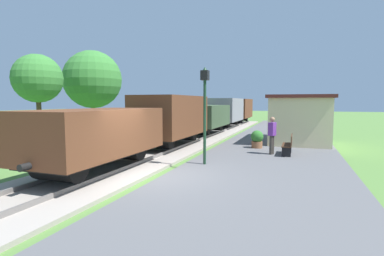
% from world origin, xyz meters
% --- Properties ---
extents(ground_plane, '(160.00, 160.00, 0.00)m').
position_xyz_m(ground_plane, '(0.00, 0.00, 0.00)').
color(ground_plane, '#517A38').
extents(platform_slab, '(6.00, 60.00, 0.25)m').
position_xyz_m(platform_slab, '(3.20, 0.00, 0.12)').
color(platform_slab, '#565659').
rests_on(platform_slab, ground).
extents(track_ballast, '(3.80, 60.00, 0.12)m').
position_xyz_m(track_ballast, '(-2.40, 0.00, 0.06)').
color(track_ballast, '#9E9389').
rests_on(track_ballast, ground).
extents(rail_near, '(0.07, 60.00, 0.14)m').
position_xyz_m(rail_near, '(-1.68, 0.00, 0.19)').
color(rail_near, slate).
rests_on(rail_near, track_ballast).
extents(rail_far, '(0.07, 60.00, 0.14)m').
position_xyz_m(rail_far, '(-3.12, 0.00, 0.19)').
color(rail_far, slate).
rests_on(rail_far, track_ballast).
extents(freight_train, '(2.50, 32.60, 2.72)m').
position_xyz_m(freight_train, '(-2.40, 13.96, 1.58)').
color(freight_train, brown).
rests_on(freight_train, rail_near).
extents(station_hut, '(3.50, 5.80, 2.78)m').
position_xyz_m(station_hut, '(4.40, 10.44, 1.65)').
color(station_hut, beige).
rests_on(station_hut, platform_slab).
extents(bench_near_hut, '(0.42, 1.50, 0.91)m').
position_xyz_m(bench_near_hut, '(3.96, 5.41, 0.72)').
color(bench_near_hut, '#422819').
rests_on(bench_near_hut, platform_slab).
extents(bench_down_platform, '(0.42, 1.50, 0.91)m').
position_xyz_m(bench_down_platform, '(3.96, 15.89, 0.72)').
color(bench_down_platform, '#422819').
rests_on(bench_down_platform, platform_slab).
extents(person_waiting, '(0.35, 0.44, 1.71)m').
position_xyz_m(person_waiting, '(3.23, 5.27, 1.18)').
color(person_waiting, '#38332D').
rests_on(person_waiting, platform_slab).
extents(potted_planter, '(0.64, 0.64, 0.92)m').
position_xyz_m(potted_planter, '(2.35, 6.92, 0.72)').
color(potted_planter, brown).
rests_on(potted_planter, platform_slab).
extents(lamp_post_near, '(0.28, 0.28, 3.70)m').
position_xyz_m(lamp_post_near, '(0.99, 2.17, 2.80)').
color(lamp_post_near, '#193823').
rests_on(lamp_post_near, platform_slab).
extents(tree_trackside_mid, '(2.85, 2.85, 5.44)m').
position_xyz_m(tree_trackside_mid, '(-10.22, 4.88, 3.99)').
color(tree_trackside_mid, '#4C3823').
rests_on(tree_trackside_mid, ground).
extents(tree_trackside_far, '(4.31, 4.31, 6.47)m').
position_xyz_m(tree_trackside_far, '(-10.30, 9.94, 4.31)').
color(tree_trackside_far, '#4C3823').
rests_on(tree_trackside_far, ground).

